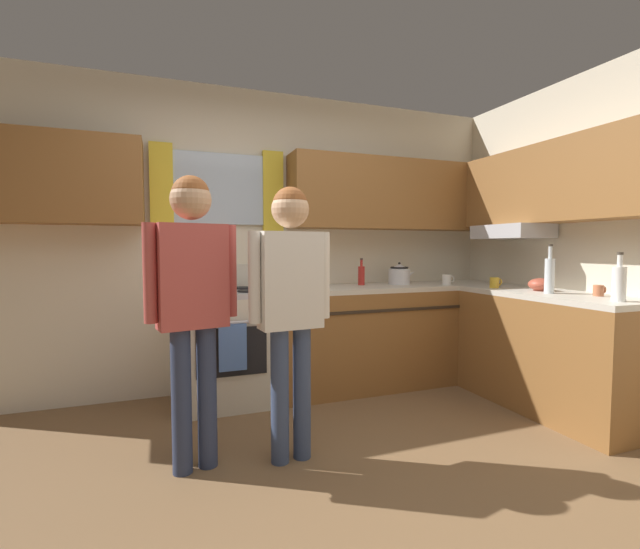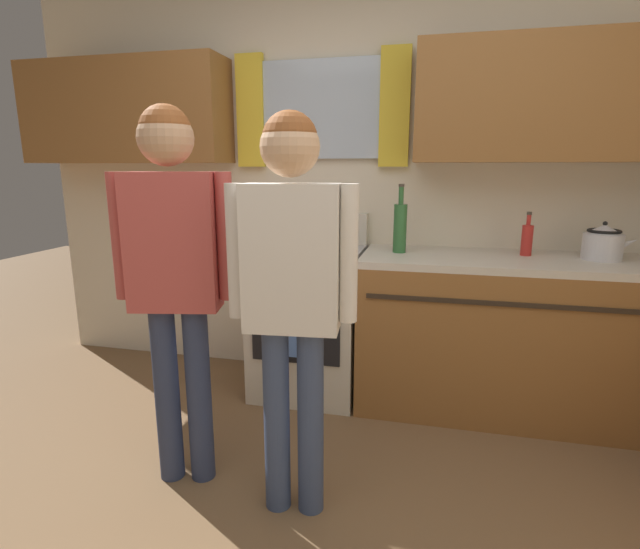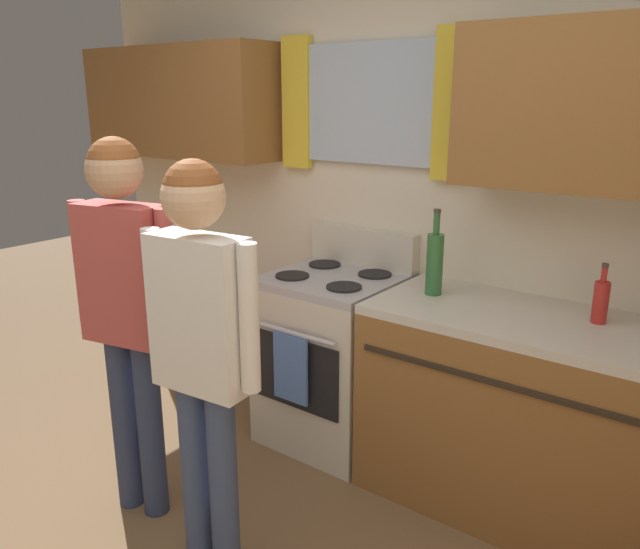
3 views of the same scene
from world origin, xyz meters
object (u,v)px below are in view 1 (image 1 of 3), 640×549
stovetop_kettle (399,274)px  bottle_sauce_red (361,275)px  mug_ceramic_white (447,280)px  bottle_wine_green (289,270)px  adult_in_plaid (291,290)px  bottle_milk_white (619,283)px  bottle_tall_clear (550,275)px  stove_oven (226,344)px  adult_left (192,287)px  mixing_bowl (541,285)px  cup_terracotta (599,290)px  mug_mustard_yellow (495,283)px

stovetop_kettle → bottle_sauce_red: bearing=174.4°
mug_ceramic_white → stovetop_kettle: (-0.37, 0.22, 0.05)m
bottle_wine_green → adult_in_plaid: bearing=-105.9°
bottle_sauce_red → bottle_milk_white: bearing=-58.8°
bottle_tall_clear → bottle_milk_white: bearing=-90.0°
bottle_milk_white → stove_oven: bearing=145.1°
stove_oven → bottle_tall_clear: bearing=-25.0°
stove_oven → bottle_wine_green: bearing=3.2°
stove_oven → mug_ceramic_white: 2.05m
adult_left → bottle_sauce_red: bearing=35.3°
bottle_tall_clear → stovetop_kettle: bearing=119.7°
bottle_milk_white → stovetop_kettle: size_ratio=1.14×
bottle_tall_clear → stovetop_kettle: size_ratio=1.34×
mixing_bowl → bottle_wine_green: bearing=153.4°
stovetop_kettle → mixing_bowl: stovetop_kettle is taller
bottle_milk_white → mixing_bowl: bottle_milk_white is taller
stovetop_kettle → mixing_bowl: size_ratio=1.48×
bottle_milk_white → mixing_bowl: 0.70m
bottle_sauce_red → adult_left: 1.91m
bottle_milk_white → cup_terracotta: bearing=56.0°
cup_terracotta → adult_in_plaid: 2.21m
bottle_tall_clear → mixing_bowl: bearing=59.2°
stove_oven → cup_terracotta: size_ratio=10.11×
bottle_milk_white → mixing_bowl: (0.10, 0.69, -0.07)m
bottle_tall_clear → adult_left: size_ratio=0.23×
cup_terracotta → bottle_wine_green: bearing=144.7°
mug_ceramic_white → stovetop_kettle: bearing=149.4°
bottle_wine_green → mixing_bowl: size_ratio=2.14×
mug_ceramic_white → cup_terracotta: 1.22m
bottle_tall_clear → mug_mustard_yellow: 0.50m
mug_mustard_yellow → adult_in_plaid: bearing=-164.7°
bottle_sauce_red → bottle_milk_white: size_ratio=0.78×
cup_terracotta → mixing_bowl: (-0.07, 0.43, 0.01)m
bottle_wine_green → bottle_milk_white: bearing=-43.1°
bottle_tall_clear → adult_left: (-2.56, 0.03, -0.02)m
adult_left → stovetop_kettle: bearing=28.9°
bottle_sauce_red → bottle_tall_clear: bearing=-48.6°
bottle_tall_clear → mug_ceramic_white: 0.92m
cup_terracotta → adult_in_plaid: adult_in_plaid is taller
mug_ceramic_white → mixing_bowl: mixing_bowl is taller
bottle_wine_green → adult_left: bearing=-129.3°
bottle_milk_white → bottle_tall_clear: bearing=90.0°
bottle_sauce_red → stovetop_kettle: bearing=-5.6°
bottle_tall_clear → bottle_wine_green: 2.02m
bottle_milk_white → mug_ceramic_white: bottle_milk_white is taller
stovetop_kettle → bottle_wine_green: bearing=-178.7°
bottle_sauce_red → cup_terracotta: (1.18, -1.39, -0.05)m
bottle_sauce_red → mixing_bowl: 1.47m
bottle_tall_clear → bottle_milk_white: 0.52m
bottle_wine_green → stovetop_kettle: size_ratio=1.44×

